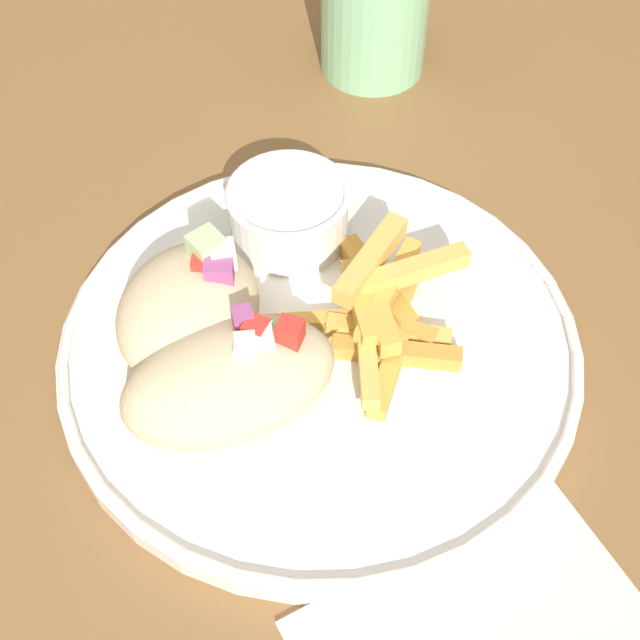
% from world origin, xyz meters
% --- Properties ---
extents(table, '(1.46, 1.46, 0.76)m').
position_xyz_m(table, '(0.00, 0.00, 0.70)').
color(table, brown).
rests_on(table, ground_plane).
extents(napkin, '(0.17, 0.10, 0.00)m').
position_xyz_m(napkin, '(0.02, -0.22, 0.76)').
color(napkin, silver).
rests_on(napkin, table).
extents(plate, '(0.31, 0.31, 0.02)m').
position_xyz_m(plate, '(0.04, -0.04, 0.77)').
color(plate, white).
rests_on(plate, table).
extents(pita_sandwich_near, '(0.13, 0.09, 0.06)m').
position_xyz_m(pita_sandwich_near, '(-0.03, -0.06, 0.80)').
color(pita_sandwich_near, beige).
rests_on(pita_sandwich_near, plate).
extents(pita_sandwich_far, '(0.13, 0.13, 0.06)m').
position_xyz_m(pita_sandwich_far, '(-0.03, -0.00, 0.80)').
color(pita_sandwich_far, beige).
rests_on(pita_sandwich_far, plate).
extents(fries_pile, '(0.13, 0.12, 0.04)m').
position_xyz_m(fries_pile, '(0.07, -0.05, 0.79)').
color(fries_pile, gold).
rests_on(fries_pile, plate).
extents(sauce_ramekin, '(0.08, 0.08, 0.04)m').
position_xyz_m(sauce_ramekin, '(0.06, 0.05, 0.80)').
color(sauce_ramekin, white).
rests_on(sauce_ramekin, plate).
extents(water_glass, '(0.08, 0.08, 0.13)m').
position_xyz_m(water_glass, '(0.21, 0.19, 0.82)').
color(water_glass, '#8CCC93').
rests_on(water_glass, table).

